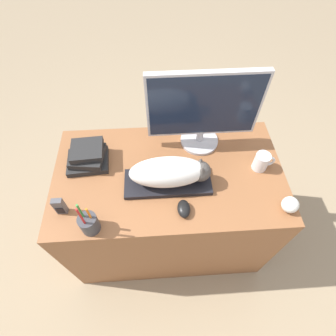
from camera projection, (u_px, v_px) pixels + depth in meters
The scene contains 11 objects.
ground_plane at pixel (172, 278), 1.73m from camera, with size 12.00×12.00×0.00m, color #998466.
desk at pixel (169, 208), 1.61m from camera, with size 1.15×0.64×0.76m.
keyboard at pixel (168, 182), 1.26m from camera, with size 0.41×0.16×0.02m.
cat at pixel (172, 172), 1.19m from camera, with size 0.38×0.14×0.14m.
monitor at pixel (204, 109), 1.23m from camera, with size 0.54×0.20×0.43m.
computer_mouse at pixel (184, 209), 1.16m from camera, with size 0.06×0.09×0.04m.
coffee_mug at pixel (262, 162), 1.28m from camera, with size 0.10×0.07×0.10m.
pen_cup at pixel (89, 223), 1.09m from camera, with size 0.08×0.08×0.21m.
baseball at pixel (290, 205), 1.16m from camera, with size 0.07×0.07×0.07m.
phone at pixel (60, 206), 1.14m from camera, with size 0.05×0.03×0.10m.
book_stack at pixel (88, 156), 1.30m from camera, with size 0.21×0.18×0.10m.
Camera 1 is at (-0.05, -0.42, 1.83)m, focal length 28.00 mm.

